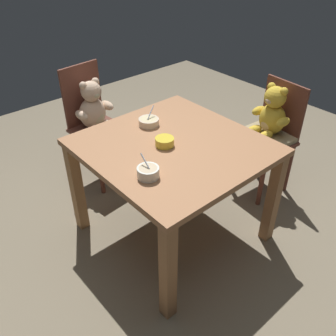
{
  "coord_description": "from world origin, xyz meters",
  "views": [
    {
      "loc": [
        -1.26,
        -1.39,
        1.86
      ],
      "look_at": [
        0.0,
        0.05,
        0.52
      ],
      "focal_mm": 39.03,
      "sensor_mm": 36.0,
      "label": 1
    }
  ],
  "objects_px": {
    "dining_table": "(173,159)",
    "teddy_chair_near_right": "(269,124)",
    "teddy_chair_far_center": "(94,114)",
    "porridge_bowl_yellow_center": "(165,142)",
    "porridge_bowl_cream_far_center": "(149,122)",
    "porridge_bowl_white_near_left": "(148,172)"
  },
  "relations": [
    {
      "from": "dining_table",
      "to": "teddy_chair_near_right",
      "type": "relative_size",
      "value": 1.19
    },
    {
      "from": "teddy_chair_near_right",
      "to": "teddy_chair_far_center",
      "type": "distance_m",
      "value": 1.35
    },
    {
      "from": "teddy_chair_near_right",
      "to": "porridge_bowl_white_near_left",
      "type": "relative_size",
      "value": 6.85
    },
    {
      "from": "porridge_bowl_yellow_center",
      "to": "teddy_chair_far_center",
      "type": "bearing_deg",
      "value": 86.49
    },
    {
      "from": "teddy_chair_far_center",
      "to": "porridge_bowl_cream_far_center",
      "type": "bearing_deg",
      "value": -2.36
    },
    {
      "from": "teddy_chair_far_center",
      "to": "porridge_bowl_white_near_left",
      "type": "height_order",
      "value": "teddy_chair_far_center"
    },
    {
      "from": "porridge_bowl_white_near_left",
      "to": "dining_table",
      "type": "bearing_deg",
      "value": 26.46
    },
    {
      "from": "porridge_bowl_yellow_center",
      "to": "porridge_bowl_cream_far_center",
      "type": "xyz_separation_m",
      "value": [
        0.09,
        0.26,
        -0.0
      ]
    },
    {
      "from": "teddy_chair_near_right",
      "to": "porridge_bowl_white_near_left",
      "type": "distance_m",
      "value": 1.25
    },
    {
      "from": "dining_table",
      "to": "teddy_chair_far_center",
      "type": "distance_m",
      "value": 0.94
    },
    {
      "from": "porridge_bowl_yellow_center",
      "to": "porridge_bowl_white_near_left",
      "type": "relative_size",
      "value": 0.9
    },
    {
      "from": "dining_table",
      "to": "porridge_bowl_yellow_center",
      "type": "distance_m",
      "value": 0.15
    },
    {
      "from": "porridge_bowl_yellow_center",
      "to": "porridge_bowl_cream_far_center",
      "type": "relative_size",
      "value": 0.83
    },
    {
      "from": "porridge_bowl_white_near_left",
      "to": "porridge_bowl_cream_far_center",
      "type": "height_order",
      "value": "porridge_bowl_white_near_left"
    },
    {
      "from": "dining_table",
      "to": "teddy_chair_near_right",
      "type": "xyz_separation_m",
      "value": [
        0.91,
        -0.06,
        -0.05
      ]
    },
    {
      "from": "porridge_bowl_yellow_center",
      "to": "porridge_bowl_white_near_left",
      "type": "height_order",
      "value": "porridge_bowl_white_near_left"
    },
    {
      "from": "porridge_bowl_cream_far_center",
      "to": "teddy_chair_far_center",
      "type": "bearing_deg",
      "value": 92.91
    },
    {
      "from": "dining_table",
      "to": "porridge_bowl_cream_far_center",
      "type": "xyz_separation_m",
      "value": [
        0.04,
        0.29,
        0.13
      ]
    },
    {
      "from": "dining_table",
      "to": "porridge_bowl_yellow_center",
      "type": "xyz_separation_m",
      "value": [
        -0.05,
        0.02,
        0.14
      ]
    },
    {
      "from": "dining_table",
      "to": "teddy_chair_near_right",
      "type": "height_order",
      "value": "teddy_chair_near_right"
    },
    {
      "from": "teddy_chair_near_right",
      "to": "teddy_chair_far_center",
      "type": "height_order",
      "value": "teddy_chair_far_center"
    },
    {
      "from": "porridge_bowl_white_near_left",
      "to": "teddy_chair_far_center",
      "type": "bearing_deg",
      "value": 73.42
    }
  ]
}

